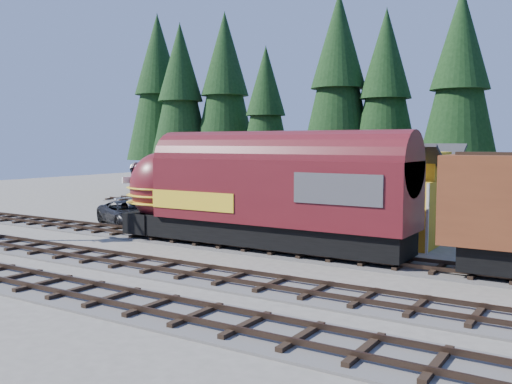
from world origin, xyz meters
The scene contains 11 objects.
ground centered at (0.00, 0.00, 0.00)m, with size 120.00×120.00×0.00m, color #6B665B.
track_siding centered at (10.00, 4.00, 0.06)m, with size 68.00×3.20×0.33m.
track_main_south centered at (10.00, -2.00, 0.06)m, with size 68.00×3.20×0.33m.
track_main_north centered at (10.00, -6.50, 0.06)m, with size 68.00×3.20×0.33m.
track_spur centered at (-10.00, 18.00, 0.06)m, with size 32.00×3.20×0.33m.
depot centered at (0.00, 10.50, 2.96)m, with size 12.80×7.00×5.30m.
conifer_backdrop centered at (6.07, 24.29, 10.34)m, with size 79.62×21.82×16.79m.
locomotive centered at (-1.97, 4.00, 2.60)m, with size 16.44×3.27×4.47m.
caboose centered at (-8.51, 18.00, 2.63)m, with size 10.22×2.96×5.32m.
pickup_truck_a centered at (-13.17, 6.73, 0.77)m, with size 2.57×5.56×1.55m, color black.
pickup_truck_b centered at (-12.78, 8.27, 0.80)m, with size 2.23×5.49×1.59m, color #A2A5A9.
Camera 1 is at (13.57, -19.79, 5.35)m, focal length 40.00 mm.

